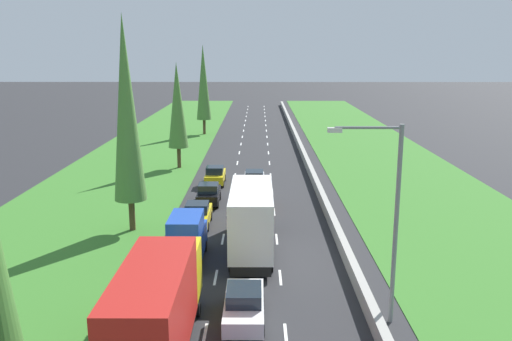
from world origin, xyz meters
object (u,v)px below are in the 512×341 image
object	(u,v)px
white_sedan_centre_lane	(244,304)
poplar_tree_fourth	(203,83)
red_box_truck_left_lane	(158,308)
white_sedan_centre_lane_sixth	(254,180)
white_box_truck_centre_lane	(252,217)
orange_hatchback_centre_lane_fifth	(253,197)
poplar_tree_third	(177,106)
street_light_mast	(389,211)
black_hatchback_left_lane	(209,194)
poplar_tree_second	(126,110)
yellow_hatchback_left_lane_sixth	(215,175)
yellow_hatchback_left_lane	(198,214)
blue_van_left_lane	(187,238)

from	to	relation	value
white_sedan_centre_lane	poplar_tree_fourth	bearing A→B (deg)	97.53
red_box_truck_left_lane	white_sedan_centre_lane_sixth	world-z (taller)	red_box_truck_left_lane
white_box_truck_centre_lane	orange_hatchback_centre_lane_fifth	distance (m)	9.40
poplar_tree_third	street_light_mast	bearing A→B (deg)	-66.69
black_hatchback_left_lane	white_sedan_centre_lane_sixth	size ratio (longest dim) A/B	0.87
poplar_tree_third	poplar_tree_second	bearing A→B (deg)	-90.87
white_box_truck_centre_lane	street_light_mast	bearing A→B (deg)	-54.80
orange_hatchback_centre_lane_fifth	poplar_tree_fourth	distance (m)	38.63
white_box_truck_centre_lane	red_box_truck_left_lane	bearing A→B (deg)	-106.76
red_box_truck_left_lane	poplar_tree_fourth	size ratio (longest dim) A/B	0.73
black_hatchback_left_lane	white_sedan_centre_lane	bearing A→B (deg)	-79.99
poplar_tree_third	street_light_mast	distance (m)	35.23
white_box_truck_centre_lane	poplar_tree_second	size ratio (longest dim) A/B	0.65
poplar_tree_third	poplar_tree_fourth	bearing A→B (deg)	89.11
street_light_mast	black_hatchback_left_lane	bearing A→B (deg)	116.97
yellow_hatchback_left_lane_sixth	poplar_tree_third	size ratio (longest dim) A/B	0.36
red_box_truck_left_lane	white_sedan_centre_lane_sixth	size ratio (longest dim) A/B	2.09
yellow_hatchback_left_lane	white_sedan_centre_lane_sixth	xyz separation A→B (m)	(3.87, 10.27, -0.02)
yellow_hatchback_left_lane	street_light_mast	size ratio (longest dim) A/B	0.43
poplar_tree_second	poplar_tree_third	distance (m)	19.92
black_hatchback_left_lane	poplar_tree_fourth	size ratio (longest dim) A/B	0.30
blue_van_left_lane	white_box_truck_centre_lane	distance (m)	4.11
white_sedan_centre_lane_sixth	red_box_truck_left_lane	bearing A→B (deg)	-97.54
yellow_hatchback_left_lane	poplar_tree_fourth	world-z (taller)	poplar_tree_fourth
white_sedan_centre_lane	blue_van_left_lane	bearing A→B (deg)	116.49
poplar_tree_second	red_box_truck_left_lane	bearing A→B (deg)	-73.25
orange_hatchback_centre_lane_fifth	poplar_tree_third	xyz separation A→B (m)	(-7.84, 14.45, 5.66)
poplar_tree_fourth	poplar_tree_second	bearing A→B (deg)	-90.88
poplar_tree_second	poplar_tree_fourth	xyz separation A→B (m)	(0.66, 42.70, -0.76)
poplar_tree_second	street_light_mast	distance (m)	19.17
yellow_hatchback_left_lane	orange_hatchback_centre_lane_fifth	distance (m)	5.82
yellow_hatchback_left_lane_sixth	poplar_tree_fourth	xyz separation A→B (m)	(-3.97, 29.90, 6.65)
red_box_truck_left_lane	blue_van_left_lane	size ratio (longest dim) A/B	1.92
white_sedan_centre_lane_sixth	poplar_tree_third	bearing A→B (deg)	132.63
orange_hatchback_centre_lane_fifth	poplar_tree_second	bearing A→B (deg)	-146.53
white_sedan_centre_lane_sixth	poplar_tree_second	bearing A→B (deg)	-126.20
white_sedan_centre_lane	black_hatchback_left_lane	size ratio (longest dim) A/B	1.15
street_light_mast	poplar_tree_second	bearing A→B (deg)	138.73
black_hatchback_left_lane	poplar_tree_third	bearing A→B (deg)	107.82
blue_van_left_lane	poplar_tree_fourth	size ratio (longest dim) A/B	0.38
red_box_truck_left_lane	blue_van_left_lane	bearing A→B (deg)	91.33
blue_van_left_lane	yellow_hatchback_left_lane_sixth	distance (m)	18.24
street_light_mast	poplar_tree_fourth	bearing A→B (deg)	103.82
poplar_tree_third	poplar_tree_fourth	size ratio (longest dim) A/B	0.85
yellow_hatchback_left_lane	yellow_hatchback_left_lane_sixth	distance (m)	11.84
red_box_truck_left_lane	black_hatchback_left_lane	size ratio (longest dim) A/B	2.41
poplar_tree_third	yellow_hatchback_left_lane_sixth	bearing A→B (deg)	-58.44
yellow_hatchback_left_lane	orange_hatchback_centre_lane_fifth	bearing A→B (deg)	49.39
white_sedan_centre_lane	poplar_tree_second	xyz separation A→B (m)	(-7.95, 12.47, 7.43)
yellow_hatchback_left_lane	poplar_tree_second	distance (m)	8.64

